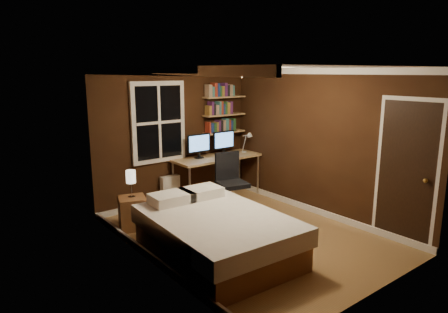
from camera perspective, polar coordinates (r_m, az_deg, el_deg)
floor at (r=6.23m, az=3.45°, el=-11.10°), size 4.20×4.20×0.00m
wall_back at (r=7.52m, az=-7.04°, el=2.83°), size 3.20×0.04×2.50m
wall_left at (r=4.96m, az=-10.41°, el=-2.10°), size 0.04×4.20×2.50m
wall_right at (r=6.99m, az=13.49°, el=1.88°), size 0.04×4.20×2.50m
ceiling at (r=5.72m, az=3.77°, el=12.58°), size 3.20×4.20×0.02m
window at (r=7.28m, az=-9.33°, el=4.84°), size 1.06×0.06×1.46m
door at (r=6.21m, az=24.53°, el=-2.29°), size 0.03×0.82×2.05m
door_knob at (r=6.05m, az=26.83°, el=-3.10°), size 0.06×0.06×0.06m
ceiling_fixture at (r=5.65m, az=4.45°, el=11.56°), size 0.44×0.44×0.18m
bookshelf_lower at (r=8.03m, az=0.04°, el=3.50°), size 0.92×0.22×0.03m
books_row_lower at (r=8.01m, az=0.04°, el=4.42°), size 0.66×0.16×0.23m
bookshelf_middle at (r=7.98m, az=0.04°, el=5.99°), size 0.92×0.22×0.03m
books_row_middle at (r=7.97m, az=0.04°, el=6.92°), size 0.60×0.16×0.23m
bookshelf_upper at (r=7.95m, az=0.04°, el=8.50°), size 0.92×0.22×0.03m
books_row_upper at (r=7.95m, az=0.04°, el=9.43°), size 0.60×0.16×0.23m
bed at (r=5.45m, az=-1.14°, el=-11.00°), size 1.64×2.21×0.73m
nightstand at (r=6.53m, az=-12.93°, el=-7.85°), size 0.51×0.51×0.51m
bedside_lamp at (r=6.39m, az=-13.12°, el=-3.84°), size 0.15×0.15×0.44m
radiator at (r=7.56m, az=-7.69°, el=-4.76°), size 0.36×0.13×0.54m
desk at (r=7.72m, az=-1.02°, el=-0.43°), size 1.76×0.66×0.84m
monitor_left at (r=7.53m, az=-3.61°, el=1.49°), size 0.50×0.12×0.46m
monitor_right at (r=7.87m, az=-0.04°, el=1.98°), size 0.50×0.12×0.46m
desk_lamp at (r=8.03m, az=3.29°, el=2.08°), size 0.14×0.32×0.44m
office_chair at (r=7.04m, az=1.00°, el=-4.76°), size 0.58×0.58×1.06m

